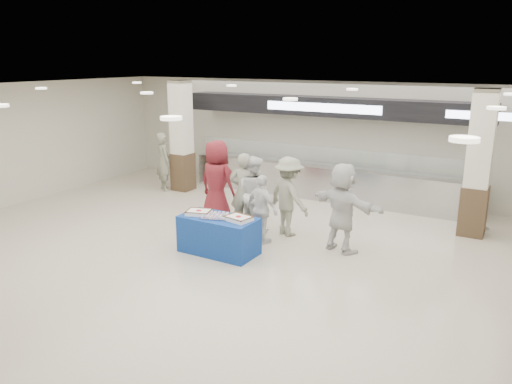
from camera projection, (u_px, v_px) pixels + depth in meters
The scene contains 15 objects.
ground at pixel (216, 264), 9.50m from camera, with size 14.00×14.00×0.00m, color beige.
serving_line at pixel (325, 157), 13.74m from camera, with size 8.70×0.85×2.80m.
column_left at pixel (182, 139), 14.54m from camera, with size 0.55×0.55×3.20m.
column_right at pixel (478, 167), 10.74m from camera, with size 0.55×0.55×3.20m.
display_table at pixel (219, 235), 9.99m from camera, with size 1.55×0.78×0.75m, color navy.
sheet_cake_left at pixel (199, 212), 10.07m from camera, with size 0.57×0.50×0.10m.
sheet_cake_right at pixel (238, 218), 9.69m from camera, with size 0.55×0.46×0.10m.
cupcake_tray at pixel (215, 216), 9.87m from camera, with size 0.51×0.44×0.07m.
civilian_maroon at pixel (217, 183), 11.61m from camera, with size 0.98×0.63×2.00m, color maroon.
soldier_a at pixel (244, 192), 11.23m from camera, with size 0.65×0.43×1.78m, color slate.
chef_tall at pixel (254, 193), 11.24m from camera, with size 0.83×0.65×1.71m, color white.
chef_short at pixel (262, 209), 10.45m from camera, with size 0.86×0.36×1.48m, color white.
soldier_b at pixel (289, 197), 10.90m from camera, with size 1.14×0.65×1.76m, color slate.
civilian_white at pixel (342, 208), 9.97m from camera, with size 1.70×0.54×1.83m, color silver.
soldier_bg at pixel (164, 162), 14.69m from camera, with size 0.63×0.41×1.72m, color slate.
Camera 1 is at (5.00, -7.30, 3.80)m, focal length 35.00 mm.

